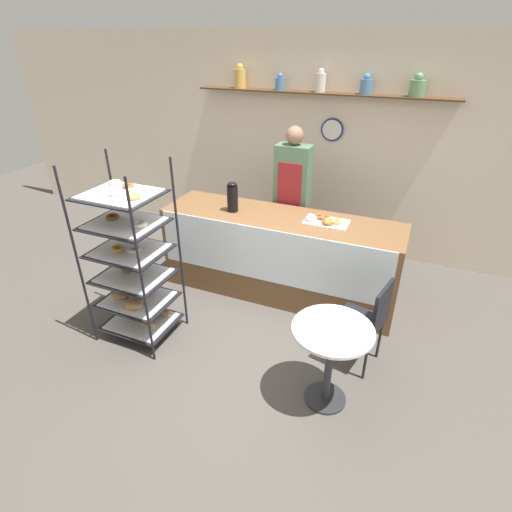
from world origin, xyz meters
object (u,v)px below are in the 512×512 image
at_px(cafe_chair, 369,317).
at_px(coffee_carafe, 232,197).
at_px(pastry_rack, 132,268).
at_px(donut_tray_counter, 325,220).
at_px(person_worker, 292,197).
at_px(cafe_table, 331,348).

bearing_deg(cafe_chair, coffee_carafe, -102.28).
relative_size(pastry_rack, donut_tray_counter, 3.88).
bearing_deg(pastry_rack, coffee_carafe, 68.19).
height_order(person_worker, cafe_table, person_worker).
height_order(cafe_chair, coffee_carafe, coffee_carafe).
distance_m(pastry_rack, donut_tray_counter, 1.94).
bearing_deg(donut_tray_counter, cafe_chair, -53.09).
distance_m(person_worker, donut_tray_counter, 0.71).
height_order(person_worker, cafe_chair, person_worker).
relative_size(person_worker, donut_tray_counter, 3.97).
xyz_separation_m(cafe_chair, coffee_carafe, (-1.64, 0.76, 0.57)).
bearing_deg(person_worker, coffee_carafe, -129.45).
bearing_deg(pastry_rack, donut_tray_counter, 40.65).
xyz_separation_m(pastry_rack, cafe_table, (1.90, -0.12, -0.20)).
height_order(pastry_rack, person_worker, person_worker).
xyz_separation_m(cafe_table, donut_tray_counter, (-0.44, 1.38, 0.42)).
height_order(cafe_table, coffee_carafe, coffee_carafe).
xyz_separation_m(pastry_rack, coffee_carafe, (0.46, 1.16, 0.36)).
bearing_deg(donut_tray_counter, person_worker, 136.72).
bearing_deg(coffee_carafe, cafe_chair, -24.86).
bearing_deg(person_worker, pastry_rack, -118.43).
relative_size(person_worker, cafe_table, 2.42).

